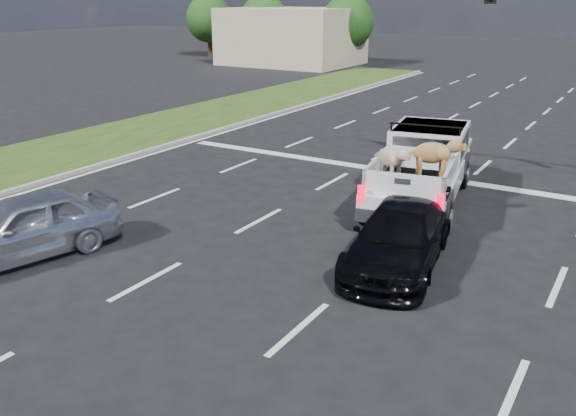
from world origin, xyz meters
name	(u,v)px	position (x,y,z in m)	size (l,w,h in m)	color
ground	(217,303)	(0.00, 0.00, 0.00)	(160.00, 160.00, 0.00)	black
road_markings	(365,204)	(0.00, 6.56, 0.01)	(17.75, 60.00, 0.01)	silver
grass_median_left	(63,153)	(-11.50, 6.00, 0.05)	(5.00, 60.00, 0.10)	#1C3C12
curb_left	(112,162)	(-9.05, 6.00, 0.07)	(0.15, 60.00, 0.14)	gray
building_left	(292,36)	(-20.00, 36.00, 2.20)	(10.00, 8.00, 4.40)	#C7B398
tree_far_a	(209,19)	(-30.00, 38.00, 3.29)	(4.20, 4.20, 5.40)	#332114
tree_far_b	(264,20)	(-24.00, 38.00, 3.29)	(4.20, 4.20, 5.40)	#332114
tree_far_c	(347,22)	(-16.00, 38.00, 3.29)	(4.20, 4.20, 5.40)	#332114
pickup_truck	(422,166)	(1.16, 7.59, 1.00)	(2.99, 5.94, 2.13)	black
silver_sedan	(22,227)	(-4.81, -0.47, 0.70)	(1.65, 4.10, 1.40)	silver
black_coupe	(399,237)	(2.20, 3.34, 0.62)	(1.73, 4.26, 1.24)	black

